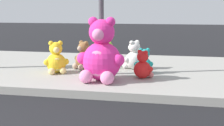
{
  "coord_description": "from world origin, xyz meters",
  "views": [
    {
      "loc": [
        2.5,
        -1.94,
        1.55
      ],
      "look_at": [
        1.39,
        3.6,
        0.55
      ],
      "focal_mm": 49.15,
      "sensor_mm": 36.0,
      "label": 1
    }
  ],
  "objects_px": {
    "plush_red": "(143,67)",
    "plush_brown": "(83,58)",
    "plush_yellow": "(56,60)",
    "plush_pink_large": "(101,56)",
    "plush_white": "(134,57)",
    "plush_teal": "(144,63)",
    "plush_lime": "(107,56)"
  },
  "relations": [
    {
      "from": "plush_lime",
      "to": "plush_white",
      "type": "relative_size",
      "value": 0.94
    },
    {
      "from": "plush_yellow",
      "to": "plush_lime",
      "type": "xyz_separation_m",
      "value": [
        0.92,
        1.03,
        -0.03
      ]
    },
    {
      "from": "plush_pink_large",
      "to": "plush_red",
      "type": "height_order",
      "value": "plush_pink_large"
    },
    {
      "from": "plush_white",
      "to": "plush_teal",
      "type": "relative_size",
      "value": 1.21
    },
    {
      "from": "plush_yellow",
      "to": "plush_pink_large",
      "type": "bearing_deg",
      "value": -24.62
    },
    {
      "from": "plush_brown",
      "to": "plush_lime",
      "type": "height_order",
      "value": "plush_brown"
    },
    {
      "from": "plush_lime",
      "to": "plush_white",
      "type": "bearing_deg",
      "value": -18.31
    },
    {
      "from": "plush_lime",
      "to": "plush_teal",
      "type": "distance_m",
      "value": 1.2
    },
    {
      "from": "plush_pink_large",
      "to": "plush_white",
      "type": "bearing_deg",
      "value": 70.54
    },
    {
      "from": "plush_yellow",
      "to": "plush_brown",
      "type": "relative_size",
      "value": 1.07
    },
    {
      "from": "plush_yellow",
      "to": "plush_lime",
      "type": "bearing_deg",
      "value": 48.31
    },
    {
      "from": "plush_red",
      "to": "plush_teal",
      "type": "xyz_separation_m",
      "value": [
        -0.03,
        0.48,
        -0.01
      ]
    },
    {
      "from": "plush_pink_large",
      "to": "plush_white",
      "type": "relative_size",
      "value": 1.84
    },
    {
      "from": "plush_pink_large",
      "to": "plush_teal",
      "type": "relative_size",
      "value": 2.22
    },
    {
      "from": "plush_brown",
      "to": "plush_white",
      "type": "xyz_separation_m",
      "value": [
        1.16,
        0.23,
        0.01
      ]
    },
    {
      "from": "plush_white",
      "to": "plush_pink_large",
      "type": "bearing_deg",
      "value": -109.46
    },
    {
      "from": "plush_yellow",
      "to": "plush_brown",
      "type": "xyz_separation_m",
      "value": [
        0.45,
        0.57,
        -0.02
      ]
    },
    {
      "from": "plush_teal",
      "to": "plush_brown",
      "type": "bearing_deg",
      "value": 171.33
    },
    {
      "from": "plush_white",
      "to": "plush_lime",
      "type": "bearing_deg",
      "value": 161.69
    },
    {
      "from": "plush_brown",
      "to": "plush_red",
      "type": "xyz_separation_m",
      "value": [
        1.48,
        -0.7,
        -0.03
      ]
    },
    {
      "from": "plush_lime",
      "to": "plush_teal",
      "type": "xyz_separation_m",
      "value": [
        0.98,
        -0.68,
        -0.03
      ]
    },
    {
      "from": "plush_red",
      "to": "plush_yellow",
      "type": "bearing_deg",
      "value": 176.1
    },
    {
      "from": "plush_yellow",
      "to": "plush_white",
      "type": "xyz_separation_m",
      "value": [
        1.61,
        0.8,
        -0.01
      ]
    },
    {
      "from": "plush_white",
      "to": "plush_yellow",
      "type": "bearing_deg",
      "value": -153.61
    },
    {
      "from": "plush_red",
      "to": "plush_white",
      "type": "xyz_separation_m",
      "value": [
        -0.31,
        0.93,
        0.04
      ]
    },
    {
      "from": "plush_brown",
      "to": "plush_teal",
      "type": "bearing_deg",
      "value": -8.67
    },
    {
      "from": "plush_teal",
      "to": "plush_white",
      "type": "bearing_deg",
      "value": 122.4
    },
    {
      "from": "plush_pink_large",
      "to": "plush_brown",
      "type": "distance_m",
      "value": 1.31
    },
    {
      "from": "plush_yellow",
      "to": "plush_red",
      "type": "xyz_separation_m",
      "value": [
        1.92,
        -0.13,
        -0.05
      ]
    },
    {
      "from": "plush_brown",
      "to": "plush_white",
      "type": "height_order",
      "value": "plush_white"
    },
    {
      "from": "plush_red",
      "to": "plush_brown",
      "type": "bearing_deg",
      "value": 154.72
    },
    {
      "from": "plush_teal",
      "to": "plush_yellow",
      "type": "bearing_deg",
      "value": -169.7
    }
  ]
}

